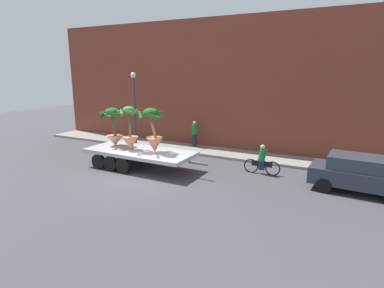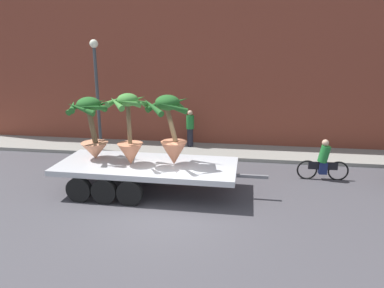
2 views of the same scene
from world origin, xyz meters
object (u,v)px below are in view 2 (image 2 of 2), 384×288
Objects in this scene: flatbed_trailer at (140,169)px; potted_palm_middle at (91,126)px; cyclist at (323,162)px; potted_palm_front at (171,130)px; street_lamp at (96,81)px; pedestrian_near_gate at (190,128)px; potted_palm_rear at (129,132)px.

potted_palm_middle is (-1.71, 0.27, 1.35)m from flatbed_trailer.
potted_palm_middle is 8.30m from cyclist.
potted_palm_front is at bearing -159.36° from cyclist.
cyclist is at bearing -11.67° from street_lamp.
pedestrian_near_gate is at bearing 91.92° from potted_palm_front.
pedestrian_near_gate is 0.35× the size of street_lamp.
street_lamp is (-3.90, -1.22, 2.19)m from pedestrian_near_gate.
potted_palm_front is 5.22m from pedestrian_near_gate.
potted_palm_middle is at bearing 171.09° from flatbed_trailer.
potted_palm_front reaches higher than potted_palm_middle.
pedestrian_near_gate is at bearing 61.99° from potted_palm_middle.
flatbed_trailer is 4.04× the size of pedestrian_near_gate.
pedestrian_near_gate is (1.15, 5.29, -1.02)m from potted_palm_rear.
street_lamp reaches higher than potted_palm_rear.
potted_palm_rear is at bearing -161.78° from cyclist.
cyclist is at bearing -30.26° from pedestrian_near_gate.
potted_palm_middle reaches higher than pedestrian_near_gate.
pedestrian_near_gate is (2.60, 4.89, -1.08)m from potted_palm_middle.
potted_palm_rear is at bearing -171.92° from potted_palm_front.
flatbed_trailer is at bearing -162.14° from cyclist.
flatbed_trailer is 6.59m from cyclist.
flatbed_trailer is at bearing 26.68° from potted_palm_rear.
street_lamp is (-9.27, 1.91, 2.56)m from cyclist.
potted_palm_rear reaches higher than potted_palm_front.
cyclist is at bearing 18.22° from potted_palm_rear.
potted_palm_front reaches higher than flatbed_trailer.
potted_palm_rear reaches higher than cyclist.
flatbed_trailer is 1.73m from potted_palm_front.
flatbed_trailer is 1.43× the size of street_lamp.
street_lamp is at bearing 136.37° from potted_palm_front.
potted_palm_rear is 1.36× the size of pedestrian_near_gate.
street_lamp is at bearing 127.34° from flatbed_trailer.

